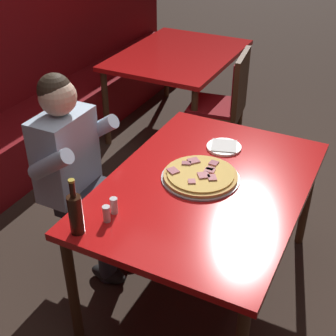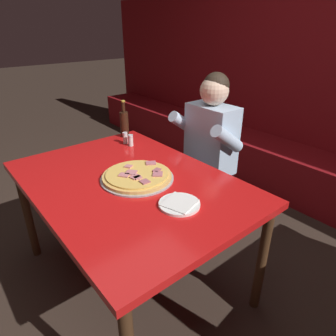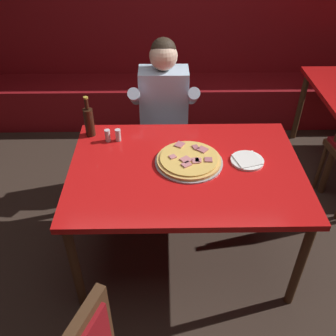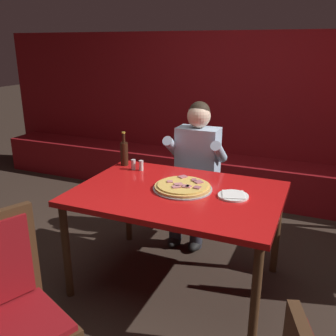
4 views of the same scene
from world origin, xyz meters
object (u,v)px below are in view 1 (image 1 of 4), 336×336
Objects in this scene: shaker_black_pepper at (107,215)px; dining_chair_near_left at (225,101)px; main_dining_table at (206,193)px; shaker_parmesan at (114,206)px; beer_bottle at (76,213)px; plate_white_paper at (224,147)px; diner_seated_blue_shirt at (79,169)px; pizza at (200,176)px; background_dining_table at (179,61)px.

dining_chair_near_left is (1.94, 0.12, -0.22)m from shaker_black_pepper.
main_dining_table is 16.83× the size of shaker_parmesan.
shaker_parmesan is at bearing -20.46° from beer_bottle.
main_dining_table is at bearing -30.53° from beer_bottle.
diner_seated_blue_shirt reaches higher than plate_white_paper.
beer_bottle is 0.23× the size of diner_seated_blue_shirt.
shaker_black_pepper is at bearing -130.48° from diner_seated_blue_shirt.
shaker_black_pepper is 0.07m from shaker_parmesan.
pizza is at bearing 66.26° from main_dining_table.
beer_bottle is 0.30× the size of dining_chair_near_left.
diner_seated_blue_shirt is (-0.13, 0.75, 0.02)m from main_dining_table.
diner_seated_blue_shirt is (0.38, 0.45, -0.09)m from shaker_black_pepper.
background_dining_table is at bearing 34.43° from plate_white_paper.
diner_seated_blue_shirt reaches higher than shaker_black_pepper.
pizza reaches higher than plate_white_paper.
dining_chair_near_left reaches higher than background_dining_table.
diner_seated_blue_shirt is at bearing 54.95° from shaker_parmesan.
beer_bottle is at bearing 159.54° from shaker_parmesan.
diner_seated_blue_shirt is (-0.52, 0.70, -0.06)m from plate_white_paper.
shaker_black_pepper reaches higher than plate_white_paper.
plate_white_paper is 1.77m from background_dining_table.
beer_bottle is 0.22× the size of background_dining_table.
shaker_black_pepper reaches higher than main_dining_table.
main_dining_table is 1.49m from dining_chair_near_left.
shaker_parmesan is 0.06× the size of background_dining_table.
pizza is 0.34× the size of diner_seated_blue_shirt.
shaker_parmesan reaches higher than background_dining_table.
background_dining_table is (1.83, 1.00, -0.09)m from pizza.
dining_chair_near_left is at bearing 15.06° from pizza.
beer_bottle is at bearing -178.72° from dining_chair_near_left.
main_dining_table is 0.40m from plate_white_paper.
dining_chair_near_left is at bearing 3.65° from shaker_black_pepper.
beer_bottle is 2.58m from background_dining_table.
diner_seated_blue_shirt reaches higher than pizza.
shaker_black_pepper is at bearing -176.35° from dining_chair_near_left.
pizza is 2.04× the size of plate_white_paper.
plate_white_paper is at bearing -16.91° from shaker_parmesan.
main_dining_table is 4.96× the size of beer_bottle.
main_dining_table is 0.61m from shaker_black_pepper.
plate_white_paper is 2.44× the size of shaker_parmesan.
diner_seated_blue_shirt is 1.60m from dining_chair_near_left.
beer_bottle is 0.65m from diner_seated_blue_shirt.
shaker_parmesan is at bearing -161.99° from background_dining_table.
background_dining_table is at bearing 17.58° from shaker_black_pepper.
main_dining_table is 1.08× the size of background_dining_table.
dining_chair_near_left is (1.56, -0.33, -0.13)m from diner_seated_blue_shirt.
main_dining_table is at bearing -34.47° from shaker_parmesan.
plate_white_paper is at bearing -53.29° from diner_seated_blue_shirt.
pizza is at bearing -179.38° from plate_white_paper.
pizza is 0.37m from plate_white_paper.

